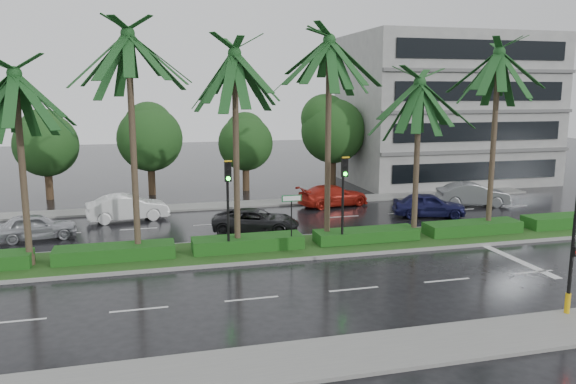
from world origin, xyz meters
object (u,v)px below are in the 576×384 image
object	(u,v)px
signal_near	(575,245)
car_silver	(35,227)
car_blue	(429,205)
street_sign	(292,208)
signal_median_left	(228,193)
car_grey	(473,194)
car_red	(333,196)
car_white	(128,208)
car_darkgrey	(256,221)

from	to	relation	value
signal_near	car_silver	world-z (taller)	signal_near
car_silver	car_blue	distance (m)	22.08
street_sign	car_blue	size ratio (longest dim) A/B	0.61
car_silver	signal_median_left	bearing A→B (deg)	-131.76
car_grey	car_red	bearing A→B (deg)	90.86
signal_median_left	car_blue	world-z (taller)	signal_median_left
street_sign	car_silver	xyz separation A→B (m)	(-12.07, 5.56, -1.44)
signal_near	car_grey	bearing A→B (deg)	66.64
signal_near	signal_median_left	size ratio (longest dim) A/B	1.00
signal_median_left	car_red	bearing A→B (deg)	49.46
car_blue	car_white	bearing A→B (deg)	95.46
car_grey	car_blue	bearing A→B (deg)	132.17
car_blue	car_grey	bearing A→B (deg)	-45.49
car_darkgrey	car_red	world-z (taller)	car_red
car_darkgrey	car_grey	world-z (taller)	car_grey
street_sign	car_silver	size ratio (longest dim) A/B	0.65
car_red	car_grey	xyz separation A→B (m)	(9.00, -2.26, 0.06)
signal_median_left	car_silver	world-z (taller)	signal_median_left
signal_near	car_white	xyz separation A→B (m)	(-14.57, 18.74, -1.74)
car_blue	car_grey	world-z (taller)	car_grey
car_white	car_red	xyz separation A→B (m)	(13.07, 0.89, -0.07)
signal_median_left	car_silver	size ratio (longest dim) A/B	1.09
street_sign	car_white	bearing A→B (deg)	130.51
signal_near	car_white	world-z (taller)	signal_near
signal_median_left	street_sign	bearing A→B (deg)	3.47
signal_near	car_red	distance (m)	19.76
car_white	car_blue	world-z (taller)	car_white
signal_median_left	street_sign	size ratio (longest dim) A/B	1.68
car_blue	car_grey	distance (m)	5.06
car_white	car_red	bearing A→B (deg)	-94.59
signal_median_left	car_darkgrey	distance (m)	5.34
car_darkgrey	car_silver	bearing A→B (deg)	99.96
car_blue	car_grey	xyz separation A→B (m)	(4.50, 2.31, 0.03)
signal_near	car_darkgrey	xyz separation A→B (m)	(-7.87, 13.98, -1.86)
street_sign	car_grey	bearing A→B (deg)	27.32
car_silver	car_grey	world-z (taller)	car_grey
car_white	signal_near	bearing A→B (deg)	-150.59
car_darkgrey	signal_median_left	bearing A→B (deg)	171.01
street_sign	car_blue	distance (m)	11.35
car_white	car_grey	size ratio (longest dim) A/B	1.00
signal_median_left	street_sign	xyz separation A→B (m)	(3.00, 0.18, -0.87)
street_sign	car_darkgrey	xyz separation A→B (m)	(-0.87, 4.11, -1.48)
signal_median_left	car_white	bearing A→B (deg)	116.82
signal_near	car_grey	xyz separation A→B (m)	(7.50, 17.36, -1.74)
car_blue	car_red	bearing A→B (deg)	61.84
car_white	car_red	size ratio (longest dim) A/B	0.97
car_blue	car_grey	size ratio (longest dim) A/B	0.93
signal_near	car_grey	size ratio (longest dim) A/B	0.94
car_red	car_blue	size ratio (longest dim) A/B	1.12
signal_near	car_red	bearing A→B (deg)	94.37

